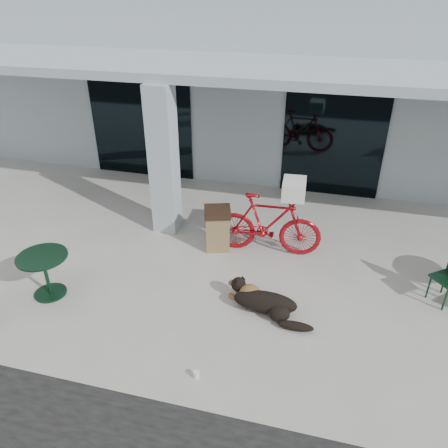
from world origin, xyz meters
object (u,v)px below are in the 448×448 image
(dog, at_px, (265,301))
(trash_receptacle, at_px, (218,229))
(bicycle, at_px, (268,224))
(cafe_chair_far_b, at_px, (448,278))
(cafe_table_near, at_px, (46,275))

(dog, height_order, trash_receptacle, trash_receptacle)
(bicycle, bearing_deg, cafe_chair_far_b, -107.31)
(cafe_table_near, relative_size, cafe_chair_far_b, 0.88)
(cafe_chair_far_b, bearing_deg, dog, -108.42)
(cafe_table_near, xyz_separation_m, trash_receptacle, (2.45, 2.19, 0.04))
(dog, distance_m, cafe_chair_far_b, 3.08)
(dog, bearing_deg, bicycle, 122.83)
(bicycle, distance_m, trash_receptacle, 1.01)
(bicycle, xyz_separation_m, trash_receptacle, (-0.99, -0.10, -0.19))
(dog, relative_size, cafe_chair_far_b, 1.27)
(cafe_table_near, bearing_deg, cafe_chair_far_b, 12.82)
(trash_receptacle, bearing_deg, cafe_table_near, -138.21)
(dog, height_order, cafe_chair_far_b, cafe_chair_far_b)
(dog, relative_size, trash_receptacle, 1.39)
(trash_receptacle, bearing_deg, cafe_chair_far_b, -9.28)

